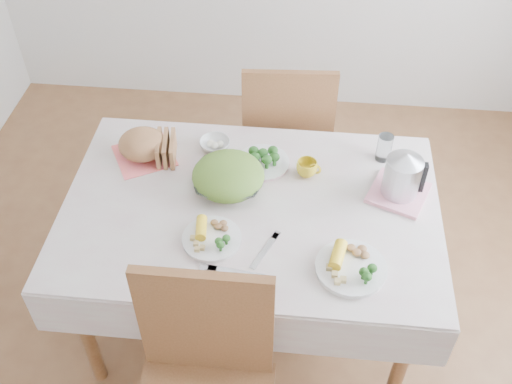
# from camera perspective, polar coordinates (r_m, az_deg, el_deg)

# --- Properties ---
(floor) EXTENTS (3.60, 3.60, 0.00)m
(floor) POSITION_cam_1_polar(r_m,az_deg,el_deg) (2.98, -0.43, -11.53)
(floor) COLOR brown
(floor) RESTS_ON ground
(dining_table) EXTENTS (1.40, 0.90, 0.75)m
(dining_table) POSITION_cam_1_polar(r_m,az_deg,el_deg) (2.68, -0.47, -7.06)
(dining_table) COLOR brown
(dining_table) RESTS_ON floor
(tablecloth) EXTENTS (1.50, 1.00, 0.01)m
(tablecloth) POSITION_cam_1_polar(r_m,az_deg,el_deg) (2.39, -0.53, -1.39)
(tablecloth) COLOR beige
(tablecloth) RESTS_ON dining_table
(chair_far) EXTENTS (0.48, 0.48, 1.01)m
(chair_far) POSITION_cam_1_polar(r_m,az_deg,el_deg) (3.17, 2.90, 5.19)
(chair_far) COLOR brown
(chair_far) RESTS_ON floor
(salad_bowl) EXTENTS (0.29, 0.29, 0.07)m
(salad_bowl) POSITION_cam_1_polar(r_m,az_deg,el_deg) (2.44, -2.63, 1.05)
(salad_bowl) COLOR white
(salad_bowl) RESTS_ON tablecloth
(dinner_plate_left) EXTENTS (0.27, 0.27, 0.02)m
(dinner_plate_left) POSITION_cam_1_polar(r_m,az_deg,el_deg) (2.26, -4.23, -4.46)
(dinner_plate_left) COLOR white
(dinner_plate_left) RESTS_ON tablecloth
(dinner_plate_right) EXTENTS (0.36, 0.36, 0.02)m
(dinner_plate_right) POSITION_cam_1_polar(r_m,az_deg,el_deg) (2.19, 9.02, -7.19)
(dinner_plate_right) COLOR white
(dinner_plate_right) RESTS_ON tablecloth
(broccoli_plate) EXTENTS (0.28, 0.28, 0.02)m
(broccoli_plate) POSITION_cam_1_polar(r_m,az_deg,el_deg) (2.56, 0.65, 2.80)
(broccoli_plate) COLOR beige
(broccoli_plate) RESTS_ON tablecloth
(napkin) EXTENTS (0.32, 0.32, 0.00)m
(napkin) POSITION_cam_1_polar(r_m,az_deg,el_deg) (2.65, -10.59, 3.44)
(napkin) COLOR #FF6B6B
(napkin) RESTS_ON tablecloth
(bread_loaf) EXTENTS (0.21, 0.20, 0.12)m
(bread_loaf) POSITION_cam_1_polar(r_m,az_deg,el_deg) (2.61, -10.74, 4.36)
(bread_loaf) COLOR #905F38
(bread_loaf) RESTS_ON napkin
(fruit_bowl) EXTENTS (0.17, 0.17, 0.04)m
(fruit_bowl) POSITION_cam_1_polar(r_m,az_deg,el_deg) (2.64, -3.94, 4.53)
(fruit_bowl) COLOR white
(fruit_bowl) RESTS_ON tablecloth
(yellow_mug) EXTENTS (0.11, 0.11, 0.07)m
(yellow_mug) POSITION_cam_1_polar(r_m,az_deg,el_deg) (2.50, 4.87, 2.27)
(yellow_mug) COLOR yellow
(yellow_mug) RESTS_ON tablecloth
(glass_tumbler) EXTENTS (0.08, 0.08, 0.12)m
(glass_tumbler) POSITION_cam_1_polar(r_m,az_deg,el_deg) (2.61, 12.14, 4.22)
(glass_tumbler) COLOR white
(glass_tumbler) RESTS_ON tablecloth
(pink_tray) EXTENTS (0.28, 0.28, 0.02)m
(pink_tray) POSITION_cam_1_polar(r_m,az_deg,el_deg) (2.49, 13.39, -0.10)
(pink_tray) COLOR pink
(pink_tray) RESTS_ON tablecloth
(electric_kettle) EXTENTS (0.15, 0.15, 0.20)m
(electric_kettle) POSITION_cam_1_polar(r_m,az_deg,el_deg) (2.42, 13.83, 1.81)
(electric_kettle) COLOR #B2B5BA
(electric_kettle) RESTS_ON pink_tray
(fork_left) EXTENTS (0.02, 0.18, 0.00)m
(fork_left) POSITION_cam_1_polar(r_m,az_deg,el_deg) (2.23, -4.81, -5.66)
(fork_left) COLOR silver
(fork_left) RESTS_ON tablecloth
(fork_right) EXTENTS (0.10, 0.19, 0.00)m
(fork_right) POSITION_cam_1_polar(r_m,az_deg,el_deg) (2.23, 0.85, -5.59)
(fork_right) COLOR silver
(fork_right) RESTS_ON tablecloth
(knife) EXTENTS (0.21, 0.05, 0.00)m
(knife) POSITION_cam_1_polar(r_m,az_deg,el_deg) (2.17, -1.93, -7.66)
(knife) COLOR silver
(knife) RESTS_ON tablecloth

